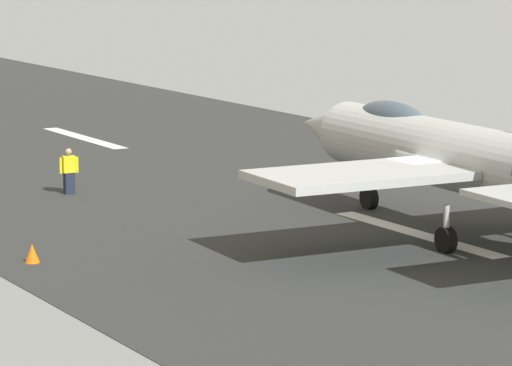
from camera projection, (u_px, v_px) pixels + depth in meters
ground_plane at (422, 236)px, 43.91m from camera, size 400.00×400.00×0.00m
runway_strip at (422, 235)px, 43.90m from camera, size 240.00×26.00×0.02m
fighter_jet at (454, 154)px, 43.53m from camera, size 17.74×14.21×5.71m
crew_person at (69, 171)px, 50.90m from camera, size 0.33×0.70×1.64m
marker_cone_mid at (32, 254)px, 40.10m from camera, size 0.44×0.44×0.55m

